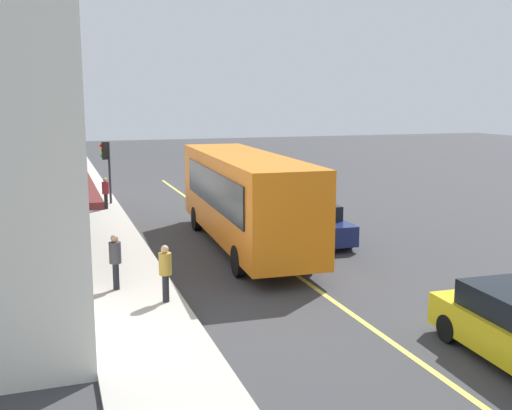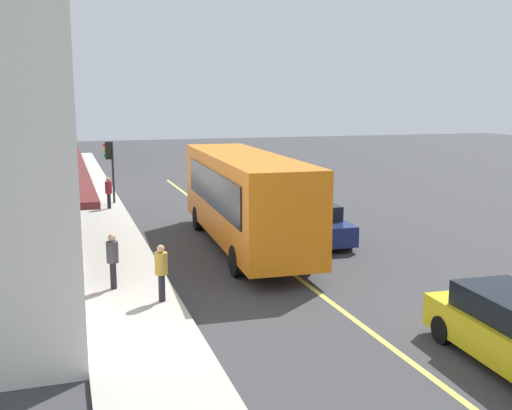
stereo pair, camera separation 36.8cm
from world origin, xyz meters
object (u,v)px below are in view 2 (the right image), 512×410
at_px(traffic_light, 109,158).
at_px(pedestrian_near_storefront, 113,256).
at_px(pedestrian_by_curb, 109,190).
at_px(car_navy, 314,223).
at_px(pedestrian_waiting, 161,268).
at_px(bus, 244,195).

distance_m(traffic_light, pedestrian_near_storefront, 14.81).
bearing_deg(pedestrian_by_curb, car_navy, -141.63).
bearing_deg(traffic_light, pedestrian_near_storefront, 175.71).
distance_m(car_navy, pedestrian_near_storefront, 9.00).
bearing_deg(car_navy, traffic_light, 33.09).
bearing_deg(pedestrian_waiting, pedestrian_near_storefront, 37.20).
height_order(pedestrian_near_storefront, pedestrian_by_curb, pedestrian_near_storefront).
height_order(traffic_light, pedestrian_waiting, traffic_light).
xyz_separation_m(traffic_light, pedestrian_near_storefront, (-14.69, 1.10, -1.43)).
relative_size(car_navy, pedestrian_by_curb, 2.81).
distance_m(traffic_light, pedestrian_by_curb, 2.17).
bearing_deg(pedestrian_by_curb, bus, -154.92).
xyz_separation_m(bus, car_navy, (0.05, -2.89, -1.24)).
xyz_separation_m(pedestrian_waiting, pedestrian_by_curb, (14.60, 0.26, 0.00)).
distance_m(car_navy, pedestrian_waiting, 8.87).
relative_size(pedestrian_near_storefront, pedestrian_by_curb, 1.03).
height_order(bus, pedestrian_near_storefront, bus).
relative_size(bus, pedestrian_near_storefront, 7.00).
distance_m(bus, pedestrian_by_curb, 10.03).
bearing_deg(car_navy, pedestrian_near_storefront, 117.15).
relative_size(bus, pedestrian_waiting, 7.22).
relative_size(pedestrian_near_storefront, pedestrian_waiting, 1.03).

